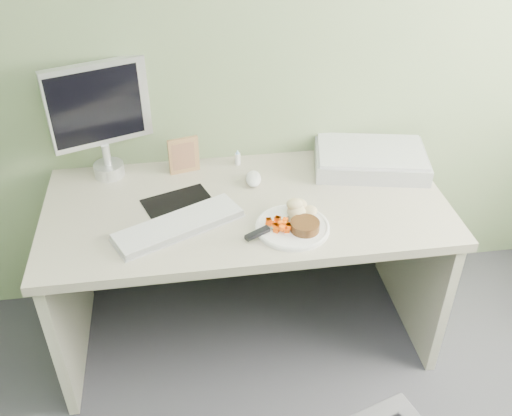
{
  "coord_description": "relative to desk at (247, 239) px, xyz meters",
  "views": [
    {
      "loc": [
        -0.23,
        -0.22,
        2.03
      ],
      "look_at": [
        0.02,
        1.5,
        0.79
      ],
      "focal_mm": 40.0,
      "sensor_mm": 36.0,
      "label": 1
    }
  ],
  "objects": [
    {
      "name": "wall_back",
      "position": [
        0.0,
        0.38,
        0.8
      ],
      "size": [
        3.5,
        0.0,
        3.5
      ],
      "primitive_type": "plane",
      "rotation": [
        1.57,
        0.0,
        0.0
      ],
      "color": "gray",
      "rests_on": "floor"
    },
    {
      "name": "desk",
      "position": [
        0.0,
        0.0,
        0.0
      ],
      "size": [
        1.6,
        0.75,
        0.73
      ],
      "color": "#B0AA93",
      "rests_on": "floor"
    },
    {
      "name": "plate",
      "position": [
        0.15,
        -0.19,
        0.19
      ],
      "size": [
        0.28,
        0.28,
        0.01
      ],
      "primitive_type": "cylinder",
      "color": "white",
      "rests_on": "desk"
    },
    {
      "name": "steak",
      "position": [
        0.19,
        -0.22,
        0.21
      ],
      "size": [
        0.11,
        0.11,
        0.03
      ],
      "primitive_type": "cylinder",
      "rotation": [
        0.0,
        0.0,
        -0.03
      ],
      "color": "black",
      "rests_on": "plate"
    },
    {
      "name": "potato_pile",
      "position": [
        0.17,
        -0.13,
        0.23
      ],
      "size": [
        0.16,
        0.14,
        0.07
      ],
      "primitive_type": "ellipsoid",
      "rotation": [
        0.0,
        0.0,
        0.37
      ],
      "color": "tan",
      "rests_on": "plate"
    },
    {
      "name": "carrot_heap",
      "position": [
        0.09,
        -0.2,
        0.22
      ],
      "size": [
        0.07,
        0.07,
        0.05
      ],
      "primitive_type": "cube",
      "rotation": [
        0.0,
        0.0,
        0.07
      ],
      "color": "#FF5005",
      "rests_on": "plate"
    },
    {
      "name": "steak_knife",
      "position": [
        0.05,
        -0.21,
        0.21
      ],
      "size": [
        0.24,
        0.15,
        0.02
      ],
      "rotation": [
        0.0,
        0.0,
        0.51
      ],
      "color": "silver",
      "rests_on": "plate"
    },
    {
      "name": "mousepad",
      "position": [
        -0.26,
        0.01,
        0.18
      ],
      "size": [
        0.33,
        0.31,
        0.0
      ],
      "primitive_type": "cube",
      "rotation": [
        0.0,
        0.0,
        0.34
      ],
      "color": "black",
      "rests_on": "desk"
    },
    {
      "name": "keyboard",
      "position": [
        -0.27,
        -0.12,
        0.2
      ],
      "size": [
        0.5,
        0.34,
        0.02
      ],
      "primitive_type": "cube",
      "rotation": [
        0.0,
        0.0,
        0.44
      ],
      "color": "white",
      "rests_on": "desk"
    },
    {
      "name": "computer_mouse",
      "position": [
        0.05,
        0.14,
        0.2
      ],
      "size": [
        0.08,
        0.12,
        0.04
      ],
      "primitive_type": "ellipsoid",
      "rotation": [
        0.0,
        0.0,
        -0.12
      ],
      "color": "white",
      "rests_on": "desk"
    },
    {
      "name": "photo_frame",
      "position": [
        -0.23,
        0.27,
        0.26
      ],
      "size": [
        0.13,
        0.04,
        0.16
      ],
      "primitive_type": "cube",
      "rotation": [
        0.0,
        0.0,
        0.23
      ],
      "color": "#9E6849",
      "rests_on": "desk"
    },
    {
      "name": "eyedrop_bottle",
      "position": [
        0.0,
        0.3,
        0.22
      ],
      "size": [
        0.02,
        0.02,
        0.07
      ],
      "color": "white",
      "rests_on": "desk"
    },
    {
      "name": "scanner",
      "position": [
        0.57,
        0.2,
        0.22
      ],
      "size": [
        0.53,
        0.41,
        0.07
      ],
      "primitive_type": "cube",
      "rotation": [
        0.0,
        0.0,
        -0.21
      ],
      "color": "#A6A8AD",
      "rests_on": "desk"
    },
    {
      "name": "monitor",
      "position": [
        -0.55,
        0.31,
        0.46
      ],
      "size": [
        0.4,
        0.17,
        0.49
      ],
      "rotation": [
        0.0,
        0.0,
        0.35
      ],
      "color": "silver",
      "rests_on": "desk"
    }
  ]
}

